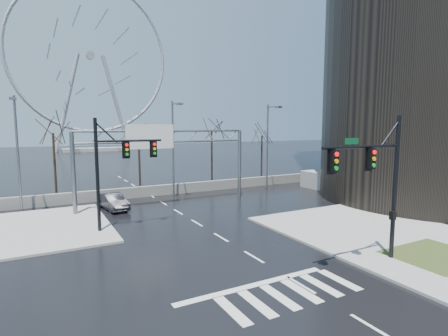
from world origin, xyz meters
TOP-DOWN VIEW (x-y plane):
  - ground at (0.00, 0.00)m, footprint 260.00×260.00m
  - sidewalk_right_ext at (10.00, 2.00)m, footprint 12.00×10.00m
  - sidewalk_far at (-11.00, 12.00)m, footprint 10.00×12.00m
  - grass_strip at (9.00, -5.00)m, footprint 5.00×4.00m
  - tower_podium at (29.00, 8.00)m, footprint 22.00×18.00m
  - barrier_wall at (0.00, 20.00)m, footprint 52.00×0.50m
  - signal_mast_near at (5.14, -4.04)m, footprint 5.52×0.41m
  - signal_mast_far at (-5.87, 8.96)m, footprint 4.72×0.41m
  - sign_gantry at (-0.38, 14.96)m, footprint 16.36×0.40m
  - streetlight_left at (-12.00, 18.16)m, footprint 0.50×2.55m
  - streetlight_mid at (2.00, 18.16)m, footprint 0.50×2.55m
  - streetlight_right at (14.00, 18.16)m, footprint 0.50×2.55m
  - tree_left at (-9.00, 23.50)m, footprint 3.75×3.75m
  - tree_center at (0.00, 24.50)m, footprint 3.25×3.25m
  - tree_right at (9.00, 23.50)m, footprint 3.90×3.90m
  - tree_far_right at (17.00, 24.00)m, footprint 3.40×3.40m
  - ferris_wheel at (5.00, 95.00)m, footprint 45.00×6.00m
  - car at (-4.79, 15.65)m, footprint 2.19×4.54m

SIDE VIEW (x-z plane):
  - ground at x=0.00m, z-range 0.00..0.00m
  - sidewalk_right_ext at x=10.00m, z-range 0.00..0.15m
  - sidewalk_far at x=-11.00m, z-range 0.00..0.15m
  - grass_strip at x=9.00m, z-range 0.14..0.17m
  - barrier_wall at x=0.00m, z-range 0.00..1.10m
  - car at x=-4.79m, z-range 0.00..1.43m
  - tower_podium at x=29.00m, z-range 0.00..2.00m
  - signal_mast_far at x=-5.87m, z-range 0.83..8.83m
  - signal_mast_near at x=5.14m, z-range 0.87..8.87m
  - tree_center at x=0.00m, z-range 1.92..8.42m
  - sign_gantry at x=-0.38m, z-range 1.38..8.98m
  - tree_far_right at x=17.00m, z-range 2.01..8.81m
  - streetlight_left at x=-12.00m, z-range 0.89..10.89m
  - streetlight_mid at x=2.00m, z-range 0.89..10.89m
  - streetlight_right at x=14.00m, z-range 0.89..10.89m
  - tree_left at x=-9.00m, z-range 2.23..9.73m
  - tree_right at x=9.00m, z-range 2.32..10.12m
  - ferris_wheel at x=5.00m, z-range 0.68..51.59m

